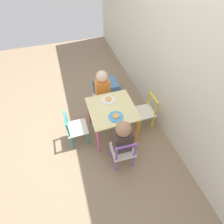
{
  "coord_description": "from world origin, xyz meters",
  "views": [
    {
      "loc": [
        1.43,
        -0.45,
        2.05
      ],
      "look_at": [
        0.0,
        0.0,
        0.41
      ],
      "focal_mm": 28.0,
      "sensor_mm": 36.0,
      "label": 1
    }
  ],
  "objects": [
    {
      "name": "kids_table",
      "position": [
        0.0,
        0.0,
        0.4
      ],
      "size": [
        0.57,
        0.57,
        0.48
      ],
      "color": "beige",
      "rests_on": "ground_plane"
    },
    {
      "name": "house_wall",
      "position": [
        0.0,
        0.74,
        1.3
      ],
      "size": [
        6.0,
        0.06,
        2.6
      ],
      "color": "beige",
      "rests_on": "ground_plane"
    },
    {
      "name": "chair_purple",
      "position": [
        0.49,
        -0.02,
        0.24
      ],
      "size": [
        0.27,
        0.27,
        0.5
      ],
      "rotation": [
        0.0,
        0.0,
        -1.62
      ],
      "color": "silver",
      "rests_on": "ground_plane"
    },
    {
      "name": "storage_bin",
      "position": [
        -0.9,
        0.29,
        0.08
      ],
      "size": [
        0.34,
        0.18,
        0.16
      ],
      "color": "#4C7FB7",
      "rests_on": "ground_plane"
    },
    {
      "name": "child_right",
      "position": [
        0.43,
        -0.02,
        0.43
      ],
      "size": [
        0.22,
        0.21,
        0.71
      ],
      "rotation": [
        0.0,
        0.0,
        -1.62
      ],
      "color": "#7A6B5B",
      "rests_on": "ground_plane"
    },
    {
      "name": "ground_plane",
      "position": [
        0.0,
        0.0,
        0.0
      ],
      "size": [
        6.0,
        6.0,
        0.0
      ],
      "primitive_type": "plane",
      "color": "#8C755B"
    },
    {
      "name": "chair_blue",
      "position": [
        -0.5,
        0.0,
        0.24
      ],
      "size": [
        0.26,
        0.26,
        0.5
      ],
      "rotation": [
        0.0,
        0.0,
        1.56
      ],
      "color": "silver",
      "rests_on": "ground_plane"
    },
    {
      "name": "child_left",
      "position": [
        -0.43,
        0.0,
        0.43
      ],
      "size": [
        0.22,
        0.2,
        0.72
      ],
      "rotation": [
        0.0,
        0.0,
        1.56
      ],
      "color": "#4C608E",
      "rests_on": "ground_plane"
    },
    {
      "name": "plate_left",
      "position": [
        -0.15,
        0.0,
        0.49
      ],
      "size": [
        0.18,
        0.18,
        0.03
      ],
      "color": "white",
      "rests_on": "kids_table"
    },
    {
      "name": "chair_teal",
      "position": [
        -0.0,
        -0.5,
        0.24
      ],
      "size": [
        0.26,
        0.26,
        0.5
      ],
      "rotation": [
        0.0,
        0.0,
        -3.15
      ],
      "color": "silver",
      "rests_on": "ground_plane"
    },
    {
      "name": "chair_yellow",
      "position": [
        -0.0,
        0.5,
        0.24
      ],
      "size": [
        0.26,
        0.26,
        0.5
      ],
      "rotation": [
        0.0,
        0.0,
        0.01
      ],
      "color": "silver",
      "rests_on": "ground_plane"
    },
    {
      "name": "plate_right",
      "position": [
        0.15,
        0.0,
        0.49
      ],
      "size": [
        0.18,
        0.18,
        0.03
      ],
      "color": "#4C9EE0",
      "rests_on": "kids_table"
    }
  ]
}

